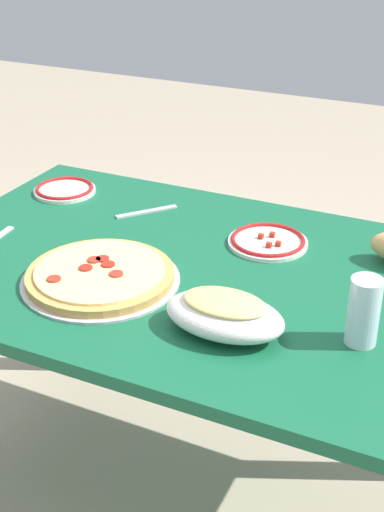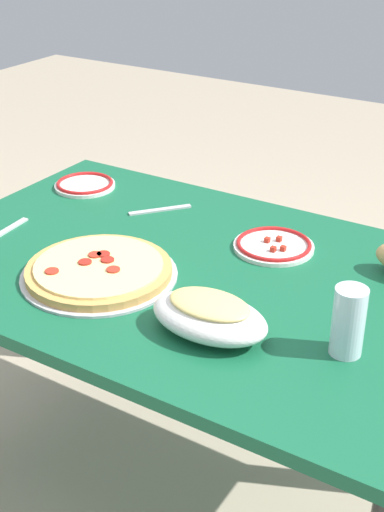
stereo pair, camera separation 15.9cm
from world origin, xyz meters
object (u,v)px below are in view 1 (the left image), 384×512
pepperoni_pizza (100,276)px  water_glass (364,311)px  side_plate_far (268,241)px  side_plate_near (65,190)px  dining_table (192,311)px  baked_pasta_dish (225,313)px

pepperoni_pizza → water_glass: water_glass is taller
side_plate_far → side_plate_near: bearing=174.4°
dining_table → pepperoni_pizza: size_ratio=3.76×
side_plate_near → side_plate_far: 0.63m
water_glass → side_plate_far: bearing=133.7°
baked_pasta_dish → dining_table: bearing=129.0°
water_glass → pepperoni_pizza: bearing=-178.7°
dining_table → side_plate_far: 0.25m
pepperoni_pizza → baked_pasta_dish: bearing=-11.2°
baked_pasta_dish → side_plate_far: baked_pasta_dish is taller
dining_table → water_glass: 0.47m
dining_table → pepperoni_pizza: pepperoni_pizza is taller
pepperoni_pizza → side_plate_near: 0.52m
baked_pasta_dish → side_plate_near: size_ratio=1.39×
pepperoni_pizza → water_glass: bearing=1.3°
baked_pasta_dish → water_glass: (0.25, 0.08, 0.03)m
side_plate_near → baked_pasta_dish: bearing=-33.6°
pepperoni_pizza → water_glass: (0.57, 0.01, 0.05)m
dining_table → water_glass: water_glass is taller
dining_table → side_plate_far: size_ratio=6.81×
side_plate_far → water_glass: bearing=-46.3°
water_glass → side_plate_near: size_ratio=0.79×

